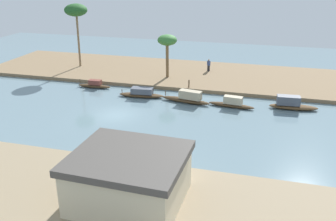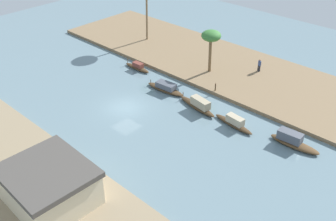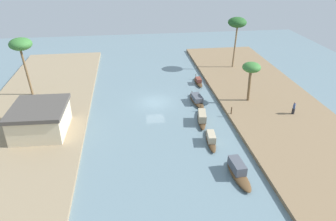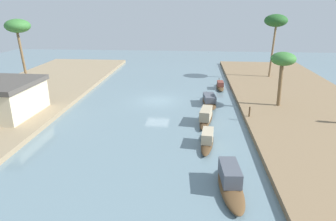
% 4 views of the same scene
% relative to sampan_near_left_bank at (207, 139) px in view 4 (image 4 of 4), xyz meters
% --- Properties ---
extents(river_water, '(75.90, 75.90, 0.00)m').
position_rel_sampan_near_left_bank_xyz_m(river_water, '(10.54, 5.01, -0.43)').
color(river_water, slate).
rests_on(river_water, ground).
extents(riverbank_left, '(45.72, 13.10, 0.42)m').
position_rel_sampan_near_left_bank_xyz_m(riverbank_left, '(10.54, -10.08, -0.23)').
color(riverbank_left, '#846B4C').
rests_on(riverbank_left, ground).
extents(riverbank_right, '(45.72, 13.10, 0.42)m').
position_rel_sampan_near_left_bank_xyz_m(riverbank_right, '(10.54, 20.10, -0.23)').
color(riverbank_right, '#937F60').
rests_on(riverbank_right, ground).
extents(sampan_near_left_bank, '(4.74, 1.37, 1.16)m').
position_rel_sampan_near_left_bank_xyz_m(sampan_near_left_bank, '(0.00, 0.00, 0.00)').
color(sampan_near_left_bank, '#47331E').
rests_on(sampan_near_left_bank, river_water).
extents(sampan_midstream, '(5.39, 1.81, 1.36)m').
position_rel_sampan_near_left_bank_xyz_m(sampan_midstream, '(4.61, -0.06, 0.09)').
color(sampan_midstream, '#47331E').
rests_on(sampan_midstream, river_water).
extents(sampan_with_red_awning, '(4.78, 1.56, 1.35)m').
position_rel_sampan_near_left_bank_xyz_m(sampan_with_red_awning, '(-5.76, -1.06, 0.08)').
color(sampan_with_red_awning, brown).
rests_on(sampan_with_red_awning, river_water).
extents(sampan_upstream_small, '(4.05, 0.92, 0.96)m').
position_rel_sampan_near_left_bank_xyz_m(sampan_upstream_small, '(16.25, -2.19, -0.10)').
color(sampan_upstream_small, '#47331E').
rests_on(sampan_upstream_small, river_water).
extents(sampan_foreground, '(5.03, 1.70, 1.05)m').
position_rel_sampan_near_left_bank_xyz_m(sampan_foreground, '(9.84, -0.57, -0.02)').
color(sampan_foreground, '#47331E').
rests_on(sampan_foreground, river_water).
extents(mooring_post, '(0.14, 0.14, 0.90)m').
position_rel_sampan_near_left_bank_xyz_m(mooring_post, '(5.31, -3.93, 0.43)').
color(mooring_post, '#4C3823').
rests_on(mooring_post, riverbank_left).
extents(palm_tree_left_near, '(2.35, 2.35, 5.29)m').
position_rel_sampan_near_left_bank_xyz_m(palm_tree_left_near, '(8.79, -7.29, 4.44)').
color(palm_tree_left_near, brown).
rests_on(palm_tree_left_near, riverbank_left).
extents(palm_tree_left_far, '(2.99, 2.99, 8.35)m').
position_rel_sampan_near_left_bank_xyz_m(palm_tree_left_far, '(21.83, -9.47, 7.37)').
color(palm_tree_left_far, '#7F6647').
rests_on(palm_tree_left_far, riverbank_left).
extents(palm_tree_right_tall, '(2.91, 2.91, 7.94)m').
position_rel_sampan_near_left_bank_xyz_m(palm_tree_right_tall, '(14.49, 21.94, 6.96)').
color(palm_tree_right_tall, brown).
rests_on(palm_tree_right_tall, riverbank_right).
extents(riverside_building, '(6.62, 5.94, 3.07)m').
position_rel_sampan_near_left_bank_xyz_m(riverside_building, '(4.06, 18.20, 1.54)').
color(riverside_building, beige).
rests_on(riverside_building, riverbank_right).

